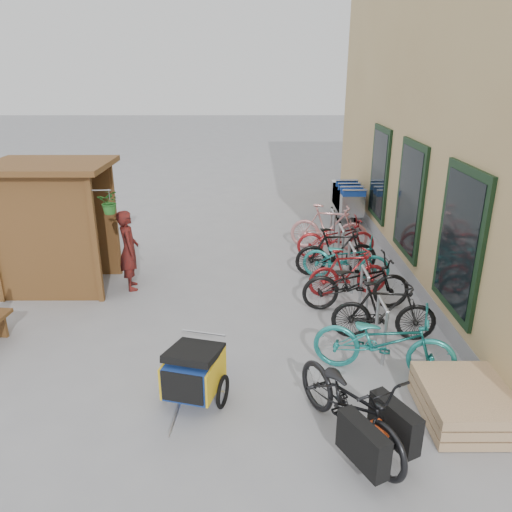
{
  "coord_description": "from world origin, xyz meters",
  "views": [
    {
      "loc": [
        0.48,
        -6.36,
        3.97
      ],
      "look_at": [
        0.5,
        1.5,
        1.0
      ],
      "focal_mm": 35.0,
      "sensor_mm": 36.0,
      "label": 1
    }
  ],
  "objects_px": {
    "child_trailer": "(194,371)",
    "bike_3": "(348,272)",
    "shopping_carts": "(347,197)",
    "cargo_bike": "(352,404)",
    "person_kiosk": "(129,250)",
    "kiosk": "(49,209)",
    "bike_0": "(384,341)",
    "bike_6": "(336,238)",
    "bike_2": "(356,282)",
    "bike_5": "(337,252)",
    "bike_4": "(346,259)",
    "bike_1": "(384,311)",
    "bike_7": "(329,227)",
    "pallet_stack": "(465,403)"
  },
  "relations": [
    {
      "from": "child_trailer",
      "to": "bike_3",
      "type": "xyz_separation_m",
      "value": [
        2.48,
        3.15,
        0.01
      ]
    },
    {
      "from": "shopping_carts",
      "to": "cargo_bike",
      "type": "relative_size",
      "value": 1.06
    },
    {
      "from": "person_kiosk",
      "to": "kiosk",
      "type": "bearing_deg",
      "value": 70.28
    },
    {
      "from": "bike_0",
      "to": "bike_6",
      "type": "height_order",
      "value": "bike_0"
    },
    {
      "from": "cargo_bike",
      "to": "person_kiosk",
      "type": "distance_m",
      "value": 5.45
    },
    {
      "from": "cargo_bike",
      "to": "bike_2",
      "type": "xyz_separation_m",
      "value": [
        0.68,
        3.34,
        0.0
      ]
    },
    {
      "from": "shopping_carts",
      "to": "bike_0",
      "type": "relative_size",
      "value": 1.1
    },
    {
      "from": "bike_2",
      "to": "bike_5",
      "type": "distance_m",
      "value": 1.53
    },
    {
      "from": "bike_0",
      "to": "bike_4",
      "type": "height_order",
      "value": "bike_0"
    },
    {
      "from": "child_trailer",
      "to": "cargo_bike",
      "type": "bearing_deg",
      "value": -7.21
    },
    {
      "from": "child_trailer",
      "to": "bike_4",
      "type": "distance_m",
      "value": 4.64
    },
    {
      "from": "child_trailer",
      "to": "bike_6",
      "type": "xyz_separation_m",
      "value": [
        2.56,
        5.14,
        0.01
      ]
    },
    {
      "from": "shopping_carts",
      "to": "bike_2",
      "type": "bearing_deg",
      "value": -98.01
    },
    {
      "from": "bike_1",
      "to": "shopping_carts",
      "type": "bearing_deg",
      "value": 0.89
    },
    {
      "from": "bike_4",
      "to": "bike_7",
      "type": "relative_size",
      "value": 0.96
    },
    {
      "from": "cargo_bike",
      "to": "bike_4",
      "type": "height_order",
      "value": "cargo_bike"
    },
    {
      "from": "kiosk",
      "to": "bike_6",
      "type": "distance_m",
      "value": 5.88
    },
    {
      "from": "bike_4",
      "to": "bike_6",
      "type": "bearing_deg",
      "value": 16.35
    },
    {
      "from": "bike_6",
      "to": "bike_5",
      "type": "bearing_deg",
      "value": 167.08
    },
    {
      "from": "kiosk",
      "to": "bike_3",
      "type": "bearing_deg",
      "value": -3.97
    },
    {
      "from": "person_kiosk",
      "to": "bike_7",
      "type": "distance_m",
      "value": 4.61
    },
    {
      "from": "child_trailer",
      "to": "person_kiosk",
      "type": "relative_size",
      "value": 0.9
    },
    {
      "from": "person_kiosk",
      "to": "shopping_carts",
      "type": "bearing_deg",
      "value": -64.99
    },
    {
      "from": "kiosk",
      "to": "bike_0",
      "type": "xyz_separation_m",
      "value": [
        5.51,
        -2.92,
        -1.05
      ]
    },
    {
      "from": "cargo_bike",
      "to": "bike_6",
      "type": "bearing_deg",
      "value": 56.04
    },
    {
      "from": "person_kiosk",
      "to": "bike_2",
      "type": "bearing_deg",
      "value": -120.05
    },
    {
      "from": "pallet_stack",
      "to": "bike_1",
      "type": "height_order",
      "value": "bike_1"
    },
    {
      "from": "child_trailer",
      "to": "bike_6",
      "type": "bearing_deg",
      "value": 78.14
    },
    {
      "from": "pallet_stack",
      "to": "bike_1",
      "type": "bearing_deg",
      "value": 106.04
    },
    {
      "from": "shopping_carts",
      "to": "bike_1",
      "type": "bearing_deg",
      "value": -94.74
    },
    {
      "from": "kiosk",
      "to": "bike_3",
      "type": "distance_m",
      "value": 5.6
    },
    {
      "from": "bike_0",
      "to": "bike_1",
      "type": "distance_m",
      "value": 0.96
    },
    {
      "from": "cargo_bike",
      "to": "child_trailer",
      "type": "bearing_deg",
      "value": 131.27
    },
    {
      "from": "shopping_carts",
      "to": "child_trailer",
      "type": "distance_m",
      "value": 8.68
    },
    {
      "from": "person_kiosk",
      "to": "bike_6",
      "type": "relative_size",
      "value": 0.89
    },
    {
      "from": "child_trailer",
      "to": "bike_3",
      "type": "height_order",
      "value": "bike_3"
    },
    {
      "from": "bike_6",
      "to": "bike_7",
      "type": "relative_size",
      "value": 0.97
    },
    {
      "from": "pallet_stack",
      "to": "bike_2",
      "type": "relative_size",
      "value": 0.64
    },
    {
      "from": "person_kiosk",
      "to": "bike_1",
      "type": "xyz_separation_m",
      "value": [
        4.34,
        -1.95,
        -0.29
      ]
    },
    {
      "from": "bike_1",
      "to": "bike_7",
      "type": "height_order",
      "value": "bike_7"
    },
    {
      "from": "person_kiosk",
      "to": "bike_3",
      "type": "distance_m",
      "value": 4.11
    },
    {
      "from": "bike_5",
      "to": "bike_6",
      "type": "height_order",
      "value": "bike_5"
    },
    {
      "from": "pallet_stack",
      "to": "person_kiosk",
      "type": "relative_size",
      "value": 0.78
    },
    {
      "from": "bike_2",
      "to": "bike_6",
      "type": "relative_size",
      "value": 1.08
    },
    {
      "from": "pallet_stack",
      "to": "bike_4",
      "type": "relative_size",
      "value": 0.7
    },
    {
      "from": "cargo_bike",
      "to": "bike_4",
      "type": "xyz_separation_m",
      "value": [
        0.72,
        4.61,
        -0.04
      ]
    },
    {
      "from": "bike_1",
      "to": "cargo_bike",
      "type": "bearing_deg",
      "value": 163.81
    },
    {
      "from": "kiosk",
      "to": "person_kiosk",
      "type": "bearing_deg",
      "value": -1.81
    },
    {
      "from": "bike_7",
      "to": "bike_3",
      "type": "bearing_deg",
      "value": -166.79
    },
    {
      "from": "cargo_bike",
      "to": "bike_0",
      "type": "relative_size",
      "value": 1.04
    }
  ]
}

